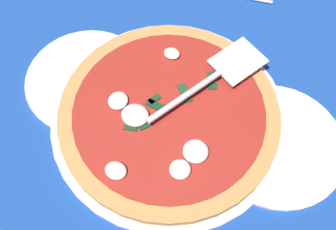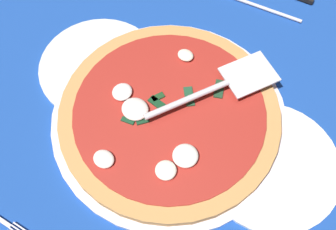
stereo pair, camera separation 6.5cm
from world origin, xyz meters
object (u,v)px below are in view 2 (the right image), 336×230
at_px(dinner_plate_left, 99,67).
at_px(pizza, 167,116).
at_px(dinner_plate_right, 271,165).
at_px(pizza_server, 220,86).

height_order(dinner_plate_left, pizza, pizza).
distance_m(dinner_plate_left, dinner_plate_right, 0.33).
xyz_separation_m(dinner_plate_left, pizza, (0.16, -0.02, 0.02)).
bearing_deg(dinner_plate_right, pizza, -171.50).
bearing_deg(pizza, dinner_plate_left, 172.90).
relative_size(dinner_plate_left, pizza, 0.59).
xyz_separation_m(dinner_plate_right, pizza_server, (-0.13, 0.05, 0.04)).
height_order(dinner_plate_right, pizza, pizza).
relative_size(pizza, pizza_server, 1.65).
bearing_deg(pizza, pizza_server, 60.11).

